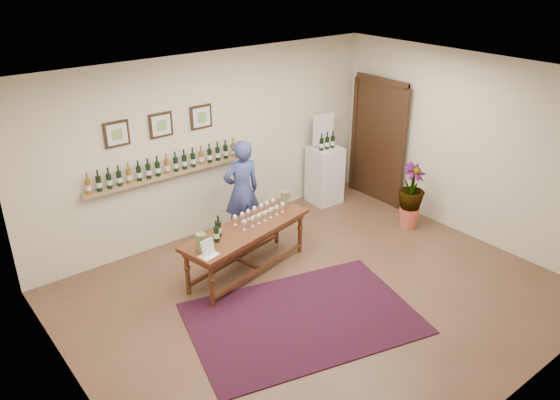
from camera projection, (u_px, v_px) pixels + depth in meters
ground at (318, 297)px, 7.10m from camera, size 6.00×6.00×0.00m
room_shell at (339, 145)px, 9.14m from camera, size 6.00×6.00×6.00m
rug at (303, 318)px, 6.68m from camera, size 3.09×2.44×0.01m
tasting_table at (247, 234)px, 7.41m from camera, size 2.06×1.03×0.70m
table_glasses at (260, 213)px, 7.57m from camera, size 1.18×0.44×0.16m
table_bottles at (217, 228)px, 7.01m from camera, size 0.31×0.22×0.30m
pitcher_left at (201, 242)px, 6.74m from camera, size 0.19×0.19×0.24m
pitcher_right at (285, 198)px, 7.98m from camera, size 0.15×0.15×0.21m
menu_card at (208, 247)px, 6.66m from camera, size 0.26×0.21×0.21m
display_pedestal at (325, 175)px, 9.58m from camera, size 0.54×0.54×1.01m
pedestal_bottles at (327, 140)px, 9.25m from camera, size 0.34×0.12×0.34m
info_sign at (323, 129)px, 9.35m from camera, size 0.44×0.06×0.60m
potted_plant at (411, 196)px, 8.65m from camera, size 0.51×0.51×0.93m
person at (242, 191)px, 8.21m from camera, size 0.64×0.47×1.60m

